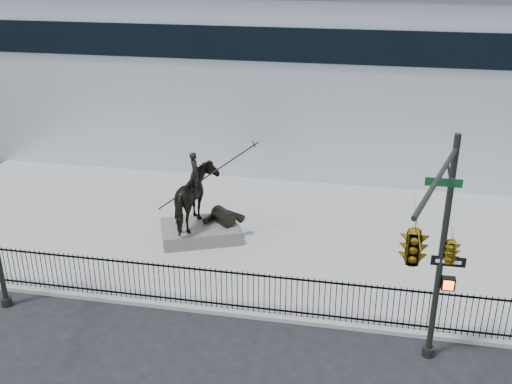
# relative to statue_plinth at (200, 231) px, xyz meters

# --- Properties ---
(ground) EXTENTS (120.00, 120.00, 0.00)m
(ground) POSITION_rel_statue_plinth_xyz_m (1.80, -6.03, -0.44)
(ground) COLOR black
(ground) RESTS_ON ground
(plaza) EXTENTS (30.00, 12.00, 0.15)m
(plaza) POSITION_rel_statue_plinth_xyz_m (1.80, 0.97, -0.36)
(plaza) COLOR gray
(plaza) RESTS_ON ground
(building) EXTENTS (44.00, 14.00, 9.00)m
(building) POSITION_rel_statue_plinth_xyz_m (1.80, 13.97, 4.06)
(building) COLOR silver
(building) RESTS_ON ground
(picket_fence) EXTENTS (22.10, 0.10, 1.50)m
(picket_fence) POSITION_rel_statue_plinth_xyz_m (1.80, -4.78, 0.46)
(picket_fence) COLOR black
(picket_fence) RESTS_ON plaza
(statue_plinth) EXTENTS (3.65, 3.13, 0.58)m
(statue_plinth) POSITION_rel_statue_plinth_xyz_m (0.00, 0.00, 0.00)
(statue_plinth) COLOR #5C5A54
(statue_plinth) RESTS_ON plaza
(equestrian_statue) EXTENTS (3.66, 3.04, 3.34)m
(equestrian_statue) POSITION_rel_statue_plinth_xyz_m (0.05, 0.02, 1.50)
(equestrian_statue) COLOR black
(equestrian_statue) RESTS_ON statue_plinth
(traffic_signal_right) EXTENTS (2.17, 6.86, 7.00)m
(traffic_signal_right) POSITION_rel_statue_plinth_xyz_m (8.26, -8.03, 4.41)
(traffic_signal_right) COLOR black
(traffic_signal_right) RESTS_ON ground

